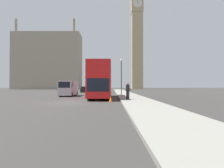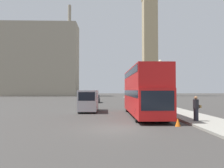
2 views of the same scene
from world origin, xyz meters
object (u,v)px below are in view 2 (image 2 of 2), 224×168
object	(u,v)px
white_van	(89,100)
pedestrian	(196,108)
parked_sedan	(95,99)
clock_tower	(150,19)
street_lamp	(160,77)
red_double_decker_bus	(143,90)

from	to	relation	value
white_van	pedestrian	world-z (taller)	white_van
parked_sedan	white_van	bearing A→B (deg)	-89.42
clock_tower	street_lamp	distance (m)	73.05
street_lamp	red_double_decker_bus	bearing A→B (deg)	-118.43
clock_tower	parked_sedan	world-z (taller)	clock_tower
clock_tower	white_van	xyz separation A→B (m)	(-20.36, -67.30, -31.33)
street_lamp	parked_sedan	distance (m)	18.84
pedestrian	parked_sedan	world-z (taller)	pedestrian
red_double_decker_bus	parked_sedan	distance (m)	22.67
white_van	parked_sedan	bearing A→B (deg)	90.58
parked_sedan	street_lamp	bearing A→B (deg)	-62.75
street_lamp	parked_sedan	size ratio (longest dim) A/B	1.37
red_double_decker_bus	pedestrian	bearing A→B (deg)	-54.29
clock_tower	pedestrian	distance (m)	83.01
pedestrian	parked_sedan	bearing A→B (deg)	108.29
red_double_decker_bus	white_van	xyz separation A→B (m)	(-5.38, 4.22, -1.14)
red_double_decker_bus	parked_sedan	bearing A→B (deg)	104.25
pedestrian	white_van	bearing A→B (deg)	134.81
red_double_decker_bus	parked_sedan	xyz separation A→B (m)	(-5.56, 21.91, -1.74)
pedestrian	parked_sedan	xyz separation A→B (m)	(-8.67, 26.24, -0.38)
street_lamp	clock_tower	bearing A→B (deg)	79.67
white_van	pedestrian	distance (m)	12.05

